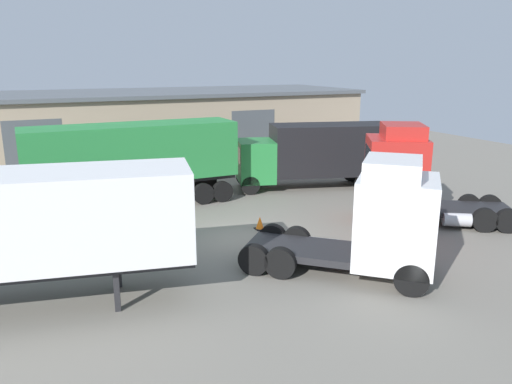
# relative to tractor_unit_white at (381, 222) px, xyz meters

# --- Properties ---
(ground_plane) EXTENTS (60.00, 60.00, 0.00)m
(ground_plane) POSITION_rel_tractor_unit_white_xyz_m (-2.72, 5.14, -1.85)
(ground_plane) COLOR slate
(warehouse_building) EXTENTS (32.02, 10.17, 4.77)m
(warehouse_building) POSITION_rel_tractor_unit_white_xyz_m (-2.72, 23.96, 0.54)
(warehouse_building) COLOR tan
(warehouse_building) RESTS_ON ground_plane
(tractor_unit_white) EXTENTS (6.15, 5.95, 3.93)m
(tractor_unit_white) POSITION_rel_tractor_unit_white_xyz_m (0.00, 0.00, 0.00)
(tractor_unit_white) COLOR silver
(tractor_unit_white) RESTS_ON ground_plane
(container_trailer_green) EXTENTS (9.84, 2.68, 3.97)m
(container_trailer_green) POSITION_rel_tractor_unit_white_xyz_m (-5.44, 11.54, 0.68)
(container_trailer_green) COLOR #28843D
(container_trailer_green) RESTS_ON ground_plane
(tractor_unit_red) EXTENTS (6.55, 5.32, 4.26)m
(tractor_unit_red) POSITION_rel_tractor_unit_white_xyz_m (4.67, 4.28, 0.16)
(tractor_unit_red) COLOR red
(tractor_unit_red) RESTS_ON ground_plane
(box_truck_green) EXTENTS (8.73, 4.56, 3.49)m
(box_truck_green) POSITION_rel_tractor_unit_white_xyz_m (4.44, 11.19, 0.11)
(box_truck_green) COLOR #28843D
(box_truck_green) RESTS_ON ground_plane
(traffic_cone) EXTENTS (0.40, 0.40, 0.55)m
(traffic_cone) POSITION_rel_tractor_unit_white_xyz_m (-1.49, 5.88, -1.60)
(traffic_cone) COLOR black
(traffic_cone) RESTS_ON ground_plane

